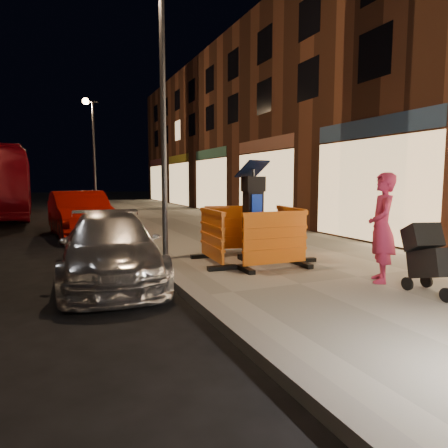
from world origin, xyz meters
name	(u,v)px	position (x,y,z in m)	size (l,w,h in m)	color
ground_plane	(202,305)	(0.00, 0.00, 0.00)	(120.00, 120.00, 0.00)	black
sidewalk	(358,281)	(3.00, 0.00, 0.07)	(6.00, 60.00, 0.15)	gray
kerb	(202,300)	(0.00, 0.00, 0.07)	(0.30, 60.00, 0.15)	slate
parking_kiosk	(253,214)	(1.95, 2.09, 1.16)	(0.64, 0.64, 2.02)	black
barrier_front	(275,240)	(1.95, 1.14, 0.71)	(1.44, 0.59, 1.13)	orange
barrier_back	(234,229)	(1.95, 3.04, 0.71)	(1.44, 0.59, 1.13)	orange
barrier_kerbside	(212,237)	(1.00, 2.09, 0.71)	(1.44, 0.59, 1.13)	orange
barrier_bldgside	(290,232)	(2.90, 2.09, 0.71)	(1.44, 0.59, 1.13)	orange
car_silver	(112,280)	(-1.04, 2.08, 0.00)	(1.74, 4.27, 1.24)	silver
car_red	(81,237)	(-1.18, 8.40, 0.00)	(1.60, 4.59, 1.51)	#A00E06
man	(382,228)	(3.10, -0.42, 1.08)	(0.68, 0.45, 1.86)	#B1274A
stroller	(436,260)	(3.30, -1.32, 0.68)	(0.55, 0.84, 1.05)	black
street_lamp_mid	(163,120)	(0.25, 3.00, 3.15)	(0.12, 0.12, 6.00)	#3F3F44
street_lamp_far	(94,157)	(0.25, 18.00, 3.15)	(0.12, 0.12, 6.00)	#3F3F44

